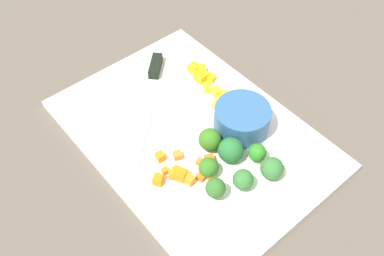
{
  "coord_description": "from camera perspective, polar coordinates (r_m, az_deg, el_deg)",
  "views": [
    {
      "loc": [
        -0.36,
        0.3,
        0.59
      ],
      "look_at": [
        0.0,
        0.0,
        0.02
      ],
      "focal_mm": 39.99,
      "sensor_mm": 36.0,
      "label": 1
    }
  ],
  "objects": [
    {
      "name": "carrot_dice_11",
      "position": [
        0.71,
        1.09,
        -4.54
      ],
      "size": [
        0.02,
        0.02,
        0.01
      ],
      "primitive_type": "cube",
      "rotation": [
        0.0,
        0.0,
        1.95
      ],
      "color": "orange",
      "rests_on": "cutting_board"
    },
    {
      "name": "carrot_dice_6",
      "position": [
        0.7,
        -3.6,
        -5.72
      ],
      "size": [
        0.01,
        0.01,
        0.01
      ],
      "primitive_type": "cube",
      "rotation": [
        0.0,
        0.0,
        2.85
      ],
      "color": "orange",
      "rests_on": "cutting_board"
    },
    {
      "name": "prep_bowl",
      "position": [
        0.74,
        6.67,
        1.24
      ],
      "size": [
        0.1,
        0.1,
        0.05
      ],
      "primitive_type": "cylinder",
      "color": "#2F598A",
      "rests_on": "cutting_board"
    },
    {
      "name": "broccoli_floret_2",
      "position": [
        0.67,
        6.82,
        -6.85
      ],
      "size": [
        0.03,
        0.03,
        0.04
      ],
      "color": "#90B557",
      "rests_on": "cutting_board"
    },
    {
      "name": "carrot_dice_0",
      "position": [
        0.7,
        -2.15,
        -5.55
      ],
      "size": [
        0.01,
        0.01,
        0.01
      ],
      "primitive_type": "cube",
      "rotation": [
        0.0,
        0.0,
        2.76
      ],
      "color": "orange",
      "rests_on": "cutting_board"
    },
    {
      "name": "carrot_dice_12",
      "position": [
        0.68,
        -0.39,
        -6.86
      ],
      "size": [
        0.02,
        0.02,
        0.02
      ],
      "primitive_type": "cube",
      "rotation": [
        0.0,
        0.0,
        0.2
      ],
      "color": "orange",
      "rests_on": "cutting_board"
    },
    {
      "name": "pepper_dice_6",
      "position": [
        0.8,
        4.54,
        4.4
      ],
      "size": [
        0.02,
        0.02,
        0.01
      ],
      "primitive_type": "cube",
      "rotation": [
        0.0,
        0.0,
        2.23
      ],
      "color": "yellow",
      "rests_on": "cutting_board"
    },
    {
      "name": "broccoli_floret_4",
      "position": [
        0.69,
        10.6,
        -5.33
      ],
      "size": [
        0.04,
        0.04,
        0.04
      ],
      "color": "#92B85E",
      "rests_on": "cutting_board"
    },
    {
      "name": "cutting_board",
      "position": [
        0.75,
        -0.0,
        -0.77
      ],
      "size": [
        0.47,
        0.34,
        0.01
      ],
      "primitive_type": "cube",
      "color": "white",
      "rests_on": "ground_plane"
    },
    {
      "name": "carrot_dice_7",
      "position": [
        0.69,
        1.26,
        -6.47
      ],
      "size": [
        0.02,
        0.02,
        0.01
      ],
      "primitive_type": "cube",
      "rotation": [
        0.0,
        0.0,
        1.8
      ],
      "color": "orange",
      "rests_on": "cutting_board"
    },
    {
      "name": "pepper_dice_7",
      "position": [
        0.85,
        0.31,
        7.94
      ],
      "size": [
        0.02,
        0.02,
        0.02
      ],
      "primitive_type": "cube",
      "rotation": [
        0.0,
        0.0,
        0.11
      ],
      "color": "yellow",
      "rests_on": "cutting_board"
    },
    {
      "name": "broccoli_floret_3",
      "position": [
        0.7,
        5.18,
        -2.98
      ],
      "size": [
        0.04,
        0.04,
        0.04
      ],
      "color": "#8BC159",
      "rests_on": "cutting_board"
    },
    {
      "name": "carrot_dice_8",
      "position": [
        0.69,
        2.53,
        -6.2
      ],
      "size": [
        0.02,
        0.02,
        0.01
      ],
      "primitive_type": "cube",
      "rotation": [
        0.0,
        0.0,
        1.09
      ],
      "color": "orange",
      "rests_on": "cutting_board"
    },
    {
      "name": "pepper_dice_4",
      "position": [
        0.78,
        3.36,
        3.16
      ],
      "size": [
        0.02,
        0.02,
        0.01
      ],
      "primitive_type": "cube",
      "rotation": [
        0.0,
        0.0,
        2.09
      ],
      "color": "yellow",
      "rests_on": "cutting_board"
    },
    {
      "name": "pepper_dice_3",
      "position": [
        0.83,
        1.23,
        6.88
      ],
      "size": [
        0.02,
        0.02,
        0.02
      ],
      "primitive_type": "cube",
      "rotation": [
        0.0,
        0.0,
        1.56
      ],
      "color": "yellow",
      "rests_on": "cutting_board"
    },
    {
      "name": "carrot_dice_10",
      "position": [
        0.71,
        -4.26,
        -3.82
      ],
      "size": [
        0.02,
        0.01,
        0.01
      ],
      "primitive_type": "cube",
      "rotation": [
        0.0,
        0.0,
        3.0
      ],
      "color": "orange",
      "rests_on": "cutting_board"
    },
    {
      "name": "carrot_dice_2",
      "position": [
        0.69,
        -2.56,
        -6.24
      ],
      "size": [
        0.02,
        0.02,
        0.01
      ],
      "primitive_type": "cube",
      "rotation": [
        0.0,
        0.0,
        0.93
      ],
      "color": "orange",
      "rests_on": "cutting_board"
    },
    {
      "name": "carrot_dice_4",
      "position": [
        0.69,
        -1.59,
        -6.24
      ],
      "size": [
        0.03,
        0.02,
        0.02
      ],
      "primitive_type": "cube",
      "rotation": [
        0.0,
        0.0,
        2.08
      ],
      "color": "orange",
      "rests_on": "cutting_board"
    },
    {
      "name": "pepper_dice_2",
      "position": [
        0.81,
        3.31,
        4.85
      ],
      "size": [
        0.02,
        0.02,
        0.01
      ],
      "primitive_type": "cube",
      "rotation": [
        0.0,
        0.0,
        2.88
      ],
      "color": "yellow",
      "rests_on": "cutting_board"
    },
    {
      "name": "carrot_dice_3",
      "position": [
        0.68,
        -4.53,
        -6.89
      ],
      "size": [
        0.02,
        0.02,
        0.02
      ],
      "primitive_type": "cube",
      "rotation": [
        0.0,
        0.0,
        2.15
      ],
      "color": "orange",
      "rests_on": "cutting_board"
    },
    {
      "name": "broccoli_floret_6",
      "position": [
        0.71,
        8.67,
        -3.26
      ],
      "size": [
        0.03,
        0.03,
        0.03
      ],
      "color": "#8FAC6C",
      "rests_on": "cutting_board"
    },
    {
      "name": "carrot_dice_9",
      "position": [
        0.71,
        -1.94,
        -3.65
      ],
      "size": [
        0.02,
        0.02,
        0.01
      ],
      "primitive_type": "cube",
      "rotation": [
        0.0,
        0.0,
        1.18
      ],
      "color": "orange",
      "rests_on": "cutting_board"
    },
    {
      "name": "ground_plane",
      "position": [
        0.76,
        -0.0,
        -1.06
      ],
      "size": [
        4.0,
        4.0,
        0.0
      ],
      "primitive_type": "plane",
      "color": "brown"
    },
    {
      "name": "pepper_dice_5",
      "position": [
        0.81,
        2.08,
        5.37
      ],
      "size": [
        0.02,
        0.02,
        0.01
      ],
      "primitive_type": "cube",
      "rotation": [
        0.0,
        0.0,
        2.56
      ],
      "color": "yellow",
      "rests_on": "cutting_board"
    },
    {
      "name": "pepper_dice_0",
      "position": [
        0.85,
        1.31,
        7.79
      ],
      "size": [
        0.02,
        0.02,
        0.02
      ],
      "primitive_type": "cube",
      "rotation": [
        0.0,
        0.0,
        2.39
      ],
      "color": "yellow",
      "rests_on": "cutting_board"
    },
    {
      "name": "broccoli_floret_0",
      "position": [
        0.68,
        2.22,
        -5.29
      ],
      "size": [
        0.03,
        0.03,
        0.03
      ],
      "color": "#8EC05C",
      "rests_on": "cutting_board"
    },
    {
      "name": "carrot_dice_1",
      "position": [
        0.7,
        2.34,
        -4.3
      ],
      "size": [
        0.02,
        0.02,
        0.01
      ],
      "primitive_type": "cube",
      "rotation": [
        0.0,
        0.0,
        2.67
      ],
      "color": "orange",
      "rests_on": "cutting_board"
    },
    {
      "name": "pepper_dice_1",
      "position": [
        0.83,
        2.44,
        6.72
      ],
      "size": [
        0.02,
        0.02,
        0.01
      ],
      "primitive_type": "cube",
      "rotation": [
        0.0,
        0.0,
        0.31
      ],
      "color": "yellow",
      "rests_on": "cutting_board"
    },
    {
      "name": "chef_knife",
      "position": [
        0.81,
        -5.63,
        5.12
      ],
      "size": [
        0.21,
        0.22,
        0.02
      ],
      "rotation": [
        0.0,
        0.0,
        2.33
      ],
      "color": "silver",
      "rests_on": "cutting_board"
    },
    {
      "name": "broccoli_floret_5",
      "position": [
        0.66,
        3.14,
        -8.03
      ],
      "size": [
        0.03,
        0.03,
        0.04
      ],
      "color": "#83B35B",
      "rests_on": "cutting_board"
    },
    {
      "name": "broccoli_floret_1",
      "position": [
        0.71,
        2.27,
        -1.64
      ],
      "size": [
        0.04,
        0.04,
        0.04
      ],
      "color": "#8CAB6D",
      "rests_on": "cutting_board"
    },
    {
      "name": "carrot_dice_5",
      "position": [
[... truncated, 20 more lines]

